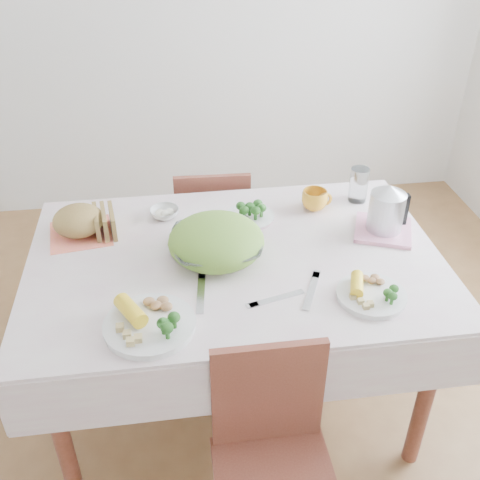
{
  "coord_description": "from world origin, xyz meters",
  "views": [
    {
      "loc": [
        -0.21,
        -1.65,
        1.95
      ],
      "look_at": [
        0.02,
        0.02,
        0.82
      ],
      "focal_mm": 42.0,
      "sensor_mm": 36.0,
      "label": 1
    }
  ],
  "objects": [
    {
      "name": "fork_right",
      "position": [
        0.23,
        -0.23,
        0.76
      ],
      "size": [
        0.11,
        0.2,
        0.0
      ],
      "primitive_type": "cube",
      "rotation": [
        0.0,
        0.0,
        -0.42
      ],
      "color": "silver",
      "rests_on": "tablecloth"
    },
    {
      "name": "broccoli_plate",
      "position": [
        0.09,
        0.25,
        0.77
      ],
      "size": [
        0.23,
        0.23,
        0.02
      ],
      "primitive_type": "cylinder",
      "rotation": [
        0.0,
        0.0,
        0.18
      ],
      "color": "beige",
      "rests_on": "tablecloth"
    },
    {
      "name": "chair_near",
      "position": [
        0.03,
        -0.68,
        0.46
      ],
      "size": [
        0.37,
        0.37,
        0.81
      ],
      "primitive_type": "cube",
      "rotation": [
        0.0,
        0.0,
        0.0
      ],
      "color": "brown",
      "rests_on": "floor"
    },
    {
      "name": "knife",
      "position": [
        0.1,
        -0.26,
        0.76
      ],
      "size": [
        0.2,
        0.07,
        0.0
      ],
      "primitive_type": "cube",
      "rotation": [
        0.0,
        0.0,
        1.83
      ],
      "color": "silver",
      "rests_on": "tablecloth"
    },
    {
      "name": "bread_loaf",
      "position": [
        -0.57,
        0.23,
        0.82
      ],
      "size": [
        0.23,
        0.22,
        0.12
      ],
      "primitive_type": "ellipsoid",
      "rotation": [
        0.0,
        0.0,
        0.21
      ],
      "color": "olive",
      "rests_on": "napkin"
    },
    {
      "name": "napkin",
      "position": [
        -0.57,
        0.23,
        0.76
      ],
      "size": [
        0.26,
        0.26,
        0.0
      ],
      "primitive_type": "cube",
      "rotation": [
        0.0,
        0.0,
        0.14
      ],
      "color": "#F8785B",
      "rests_on": "tablecloth"
    },
    {
      "name": "salad_bowl",
      "position": [
        -0.07,
        0.02,
        0.8
      ],
      "size": [
        0.34,
        0.34,
        0.08
      ],
      "primitive_type": "imported",
      "rotation": [
        0.0,
        0.0,
        0.03
      ],
      "color": "white",
      "rests_on": "tablecloth"
    },
    {
      "name": "chair_far",
      "position": [
        -0.02,
        0.73,
        0.47
      ],
      "size": [
        0.38,
        0.38,
        0.8
      ],
      "primitive_type": "cube",
      "rotation": [
        0.0,
        0.0,
        3.1
      ],
      "color": "brown",
      "rests_on": "floor"
    },
    {
      "name": "pink_tray",
      "position": [
        0.59,
        0.08,
        0.77
      ],
      "size": [
        0.27,
        0.27,
        0.02
      ],
      "primitive_type": "cube",
      "rotation": [
        0.0,
        0.0,
        -0.37
      ],
      "color": "pink",
      "rests_on": "tablecloth"
    },
    {
      "name": "glass_tumbler",
      "position": [
        0.57,
        0.34,
        0.83
      ],
      "size": [
        0.09,
        0.09,
        0.15
      ],
      "primitive_type": "cylinder",
      "rotation": [
        0.0,
        0.0,
        -0.16
      ],
      "color": "white",
      "rests_on": "tablecloth"
    },
    {
      "name": "floor",
      "position": [
        0.0,
        0.0,
        0.0
      ],
      "size": [
        3.6,
        3.6,
        0.0
      ],
      "primitive_type": "plane",
      "color": "brown",
      "rests_on": "ground"
    },
    {
      "name": "dining_table",
      "position": [
        0.0,
        0.0,
        0.38
      ],
      "size": [
        1.4,
        0.9,
        0.75
      ],
      "primitive_type": "cube",
      "color": "brown",
      "rests_on": "floor"
    },
    {
      "name": "electric_kettle",
      "position": [
        0.59,
        0.08,
        0.88
      ],
      "size": [
        0.14,
        0.14,
        0.19
      ],
      "primitive_type": "cylinder",
      "rotation": [
        0.0,
        0.0,
        -0.03
      ],
      "color": "#B2B5BA",
      "rests_on": "pink_tray"
    },
    {
      "name": "dinner_plate_right",
      "position": [
        0.41,
        -0.29,
        0.77
      ],
      "size": [
        0.33,
        0.33,
        0.02
      ],
      "primitive_type": "cylinder",
      "rotation": [
        0.0,
        0.0,
        -0.66
      ],
      "color": "white",
      "rests_on": "tablecloth"
    },
    {
      "name": "tablecloth",
      "position": [
        0.0,
        0.0,
        0.76
      ],
      "size": [
        1.5,
        1.0,
        0.01
      ],
      "primitive_type": "cube",
      "color": "silver",
      "rests_on": "dining_table"
    },
    {
      "name": "fork_left",
      "position": [
        -0.14,
        -0.19,
        0.76
      ],
      "size": [
        0.05,
        0.22,
        0.0
      ],
      "primitive_type": "cube",
      "rotation": [
        0.0,
        0.0,
        -0.12
      ],
      "color": "silver",
      "rests_on": "tablecloth"
    },
    {
      "name": "yellow_mug",
      "position": [
        0.37,
        0.29,
        0.8
      ],
      "size": [
        0.11,
        0.11,
        0.08
      ],
      "primitive_type": "imported",
      "rotation": [
        0.0,
        0.0,
        -0.04
      ],
      "color": "gold",
      "rests_on": "tablecloth"
    },
    {
      "name": "dinner_plate_left",
      "position": [
        -0.31,
        -0.34,
        0.77
      ],
      "size": [
        0.33,
        0.33,
        0.02
      ],
      "primitive_type": "cylinder",
      "rotation": [
        0.0,
        0.0,
        0.16
      ],
      "color": "white",
      "rests_on": "tablecloth"
    },
    {
      "name": "fruit_bowl",
      "position": [
        -0.25,
        0.32,
        0.78
      ],
      "size": [
        0.13,
        0.13,
        0.04
      ],
      "primitive_type": "imported",
      "rotation": [
        0.0,
        0.0,
        0.14
      ],
      "color": "white",
      "rests_on": "tablecloth"
    }
  ]
}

